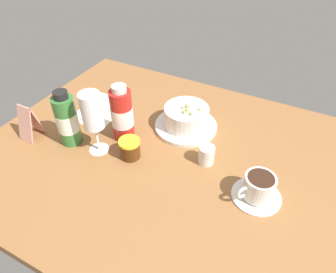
{
  "coord_description": "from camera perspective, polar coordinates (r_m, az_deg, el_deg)",
  "views": [
    {
      "loc": [
        -27.79,
        56.24,
        60.33
      ],
      "look_at": [
        2.8,
        -2.21,
        4.85
      ],
      "focal_mm": 32.62,
      "sensor_mm": 36.0,
      "label": 1
    }
  ],
  "objects": [
    {
      "name": "coffee_cup",
      "position": [
        0.78,
        16.47,
        -9.26
      ],
      "size": [
        12.31,
        12.31,
        6.86
      ],
      "color": "silver",
      "rests_on": "ground_plane"
    },
    {
      "name": "menu_card",
      "position": [
        1.0,
        -24.57,
        2.53
      ],
      "size": [
        5.13,
        6.21,
        11.06
      ],
      "color": "tan",
      "rests_on": "ground_plane"
    },
    {
      "name": "wine_glass",
      "position": [
        0.84,
        -13.97,
        4.18
      ],
      "size": [
        5.81,
        5.81,
        19.08
      ],
      "color": "white",
      "rests_on": "ground_plane"
    },
    {
      "name": "jam_jar",
      "position": [
        0.86,
        -7.14,
        -2.24
      ],
      "size": [
        5.99,
        5.99,
        5.75
      ],
      "color": "#4D280E",
      "rests_on": "ground_plane"
    },
    {
      "name": "ground_plane",
      "position": [
        0.88,
        0.95,
        -4.53
      ],
      "size": [
        110.0,
        84.0,
        3.0
      ],
      "primitive_type": "cube",
      "color": "brown"
    },
    {
      "name": "sauce_bottle_red",
      "position": [
        0.9,
        -8.58,
        4.07
      ],
      "size": [
        6.47,
        6.47,
        17.76
      ],
      "color": "#B21E19",
      "rests_on": "ground_plane"
    },
    {
      "name": "creamer_jug",
      "position": [
        0.84,
        7.19,
        -3.33
      ],
      "size": [
        4.47,
        5.43,
        5.87
      ],
      "color": "silver",
      "rests_on": "ground_plane"
    },
    {
      "name": "porridge_bowl",
      "position": [
        0.95,
        3.42,
        3.45
      ],
      "size": [
        19.61,
        19.61,
        8.23
      ],
      "color": "silver",
      "rests_on": "ground_plane"
    },
    {
      "name": "sauce_bottle_green",
      "position": [
        0.92,
        -18.34,
        2.96
      ],
      "size": [
        6.27,
        6.27,
        17.3
      ],
      "color": "#337233",
      "rests_on": "ground_plane"
    },
    {
      "name": "cutlery_setting",
      "position": [
        1.07,
        -12.62,
        4.85
      ],
      "size": [
        14.26,
        19.09,
        0.9
      ],
      "color": "silver",
      "rests_on": "ground_plane"
    }
  ]
}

